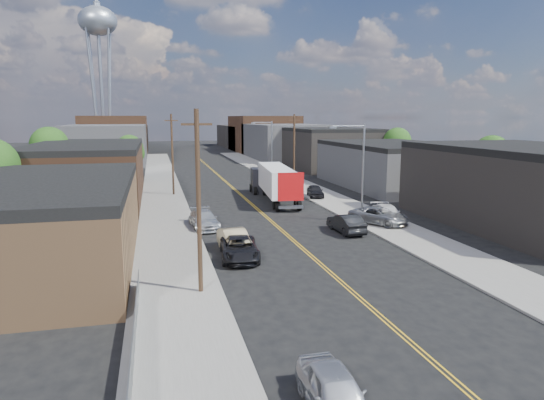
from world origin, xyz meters
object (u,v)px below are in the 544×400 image
car_left_d (204,220)px  car_right_lot_a (379,216)px  water_tower (98,27)px  car_left_c (239,248)px  car_right_lot_c (315,191)px  car_ahead_truck (271,187)px  car_left_a (335,392)px  car_left_b (235,241)px  car_right_lot_b (387,213)px  car_right_oncoming (346,223)px  semi_truck (273,180)px

car_left_d → car_right_lot_a: bearing=-13.9°
water_tower → car_left_c: 100.09m
car_left_d → car_right_lot_a: (15.33, -2.66, 0.13)m
car_right_lot_a → car_right_lot_c: bearing=58.7°
car_ahead_truck → car_left_a: bearing=-96.5°
car_left_b → car_right_lot_b: (15.19, 6.23, 0.08)m
water_tower → car_right_lot_b: water_tower is taller
car_left_b → car_right_lot_b: size_ratio=0.96×
car_left_b → car_left_d: (-1.40, 8.00, -0.03)m
car_right_lot_b → water_tower: bearing=118.9°
car_left_b → car_left_c: car_left_b is taller
car_ahead_truck → water_tower: bearing=116.0°
car_left_a → car_right_oncoming: 25.60m
water_tower → car_left_b: size_ratio=7.60×
car_left_a → car_right_oncoming: (10.04, 23.55, 0.05)m
water_tower → car_right_lot_c: size_ratio=8.92×
car_right_oncoming → car_right_lot_c: 17.75m
car_left_b → water_tower: bearing=95.9°
car_left_a → car_left_b: size_ratio=0.89×
car_right_oncoming → car_left_d: bearing=-23.4°
car_left_d → car_right_lot_b: size_ratio=1.05×
car_left_b → car_right_lot_c: (13.24, 21.01, 0.05)m
car_left_d → car_right_oncoming: (11.44, -4.45, 0.02)m
car_right_oncoming → car_right_lot_a: 4.28m
semi_truck → car_ahead_truck: bearing=84.2°
car_right_lot_a → car_right_oncoming: bearing=170.9°
car_left_a → car_left_c: (0.00, 18.00, 0.01)m
car_left_c → car_right_lot_c: (13.24, 23.01, 0.11)m
car_left_a → car_right_lot_b: car_right_lot_b is taller
semi_truck → car_right_lot_a: 16.59m
car_right_oncoming → car_right_lot_b: 5.80m
car_left_a → water_tower: bearing=98.7°
car_right_oncoming → car_right_lot_a: car_right_lot_a is taller
water_tower → semi_truck: water_tower is taller
semi_truck → car_right_lot_a: bearing=-62.9°
car_left_a → car_left_d: bearing=92.9°
car_left_c → car_left_d: size_ratio=1.02×
car_left_b → car_right_lot_a: 14.92m
semi_truck → car_left_d: (-9.31, -12.73, -1.56)m
car_left_d → car_right_lot_a: car_right_lot_a is taller
semi_truck → car_ahead_truck: 5.47m
car_left_d → car_ahead_truck: car_left_d is taller
car_left_b → car_right_lot_c: bearing=53.2°
car_left_a → car_right_lot_c: car_right_lot_c is taller
car_right_oncoming → car_right_lot_c: bearing=-102.5°
car_left_b → car_right_lot_c: car_left_b is taller
car_left_c → water_tower: bearing=106.0°
car_left_b → car_ahead_truck: car_left_b is taller
car_left_d → car_right_oncoming: car_right_oncoming is taller
car_left_c → car_right_lot_a: bearing=33.5°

